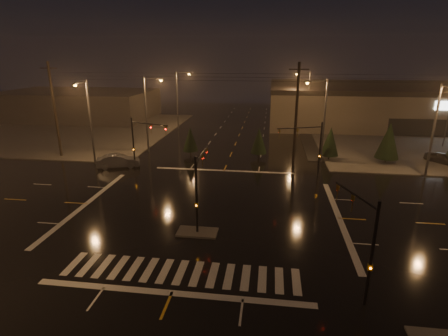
{
  "coord_description": "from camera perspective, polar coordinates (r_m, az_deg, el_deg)",
  "views": [
    {
      "loc": [
        5.1,
        -26.91,
        12.72
      ],
      "look_at": [
        1.1,
        2.79,
        3.0
      ],
      "focal_mm": 28.0,
      "sensor_mm": 36.0,
      "label": 1
    }
  ],
  "objects": [
    {
      "name": "crosswalk",
      "position": [
        22.55,
        -7.08,
        -16.51
      ],
      "size": [
        15.0,
        2.6,
        0.01
      ],
      "primitive_type": "cube",
      "color": "beige",
      "rests_on": "ground"
    },
    {
      "name": "streetlight_5",
      "position": [
        44.09,
        -21.24,
        7.74
      ],
      "size": [
        0.32,
        2.77,
        10.0
      ],
      "color": "#38383A",
      "rests_on": "ground"
    },
    {
      "name": "median_island",
      "position": [
        26.66,
        -4.37,
        -10.4
      ],
      "size": [
        3.0,
        1.6,
        0.15
      ],
      "primitive_type": "cube",
      "color": "#484640",
      "rests_on": "ground"
    },
    {
      "name": "conifer_4",
      "position": [
        44.82,
        5.72,
        4.46
      ],
      "size": [
        2.08,
        2.08,
        3.94
      ],
      "color": "black",
      "rests_on": "ground"
    },
    {
      "name": "streetlight_3",
      "position": [
        43.89,
        15.7,
        8.24
      ],
      "size": [
        2.77,
        0.32,
        10.0
      ],
      "color": "#38383A",
      "rests_on": "ground"
    },
    {
      "name": "streetlight_1",
      "position": [
        48.27,
        -12.3,
        9.33
      ],
      "size": [
        2.77,
        0.32,
        10.0
      ],
      "color": "#38383A",
      "rests_on": "ground"
    },
    {
      "name": "conifer_0",
      "position": [
        45.57,
        16.95,
        4.18
      ],
      "size": [
        2.27,
        2.27,
        4.24
      ],
      "color": "black",
      "rests_on": "ground"
    },
    {
      "name": "signal_mast_ne",
      "position": [
        38.36,
        14.07,
        3.97
      ],
      "size": [
        4.84,
        1.86,
        6.0
      ],
      "color": "black",
      "rests_on": "ground"
    },
    {
      "name": "retail_building",
      "position": [
        79.29,
        30.19,
        9.16
      ],
      "size": [
        60.2,
        28.3,
        7.2
      ],
      "color": "#6D644E",
      "rests_on": "ground"
    },
    {
      "name": "stop_bar_near",
      "position": [
        21.0,
        -8.53,
        -19.53
      ],
      "size": [
        16.0,
        0.5,
        0.01
      ],
      "primitive_type": "cube",
      "color": "beige",
      "rests_on": "ground"
    },
    {
      "name": "ground",
      "position": [
        30.2,
        -2.8,
        -6.96
      ],
      "size": [
        140.0,
        140.0,
        0.0
      ],
      "primitive_type": "plane",
      "color": "black",
      "rests_on": "ground"
    },
    {
      "name": "sidewalk_nw",
      "position": [
        68.05,
        -23.68,
        5.74
      ],
      "size": [
        36.0,
        36.0,
        0.12
      ],
      "primitive_type": "cube",
      "color": "#484640",
      "rests_on": "ground"
    },
    {
      "name": "utility_pole_0",
      "position": [
        49.51,
        -25.92,
        8.55
      ],
      "size": [
        2.2,
        0.32,
        12.0
      ],
      "color": "black",
      "rests_on": "ground"
    },
    {
      "name": "signal_mast_se",
      "position": [
        20.05,
        21.93,
        -10.16
      ],
      "size": [
        1.55,
        3.87,
        6.0
      ],
      "color": "black",
      "rests_on": "ground"
    },
    {
      "name": "utility_pole_1",
      "position": [
        41.54,
        11.7,
        8.48
      ],
      "size": [
        2.2,
        0.32,
        12.0
      ],
      "color": "black",
      "rests_on": "ground"
    },
    {
      "name": "car_parked",
      "position": [
        50.48,
        32.08,
        1.39
      ],
      "size": [
        3.77,
        4.17,
        1.37
      ],
      "primitive_type": "imported",
      "rotation": [
        0.0,
        0.0,
        0.67
      ],
      "color": "black",
      "rests_on": "ground"
    },
    {
      "name": "conifer_1",
      "position": [
        46.74,
        25.29,
        4.09
      ],
      "size": [
        2.8,
        2.8,
        5.07
      ],
      "color": "black",
      "rests_on": "ground"
    },
    {
      "name": "car_crossing",
      "position": [
        43.05,
        -16.87,
        1.12
      ],
      "size": [
        5.19,
        3.28,
        1.61
      ],
      "primitive_type": "imported",
      "rotation": [
        0.0,
        0.0,
        1.92
      ],
      "color": "#575A5F",
      "rests_on": "ground"
    },
    {
      "name": "signal_mast_nw",
      "position": [
        40.81,
        -13.55,
        4.83
      ],
      "size": [
        4.84,
        1.86,
        6.0
      ],
      "color": "black",
      "rests_on": "ground"
    },
    {
      "name": "stop_bar_far",
      "position": [
        40.31,
        0.0,
        -0.41
      ],
      "size": [
        16.0,
        0.5,
        0.01
      ],
      "primitive_type": "cube",
      "color": "beige",
      "rests_on": "ground"
    },
    {
      "name": "streetlight_2",
      "position": [
        63.43,
        -7.41,
        11.57
      ],
      "size": [
        2.77,
        0.32,
        10.0
      ],
      "color": "#38383A",
      "rests_on": "ground"
    },
    {
      "name": "streetlight_4",
      "position": [
        63.58,
        13.38,
        11.26
      ],
      "size": [
        2.77,
        0.32,
        10.0
      ],
      "color": "#38383A",
      "rests_on": "ground"
    },
    {
      "name": "signal_mast_median",
      "position": [
        25.98,
        -4.14,
        -2.27
      ],
      "size": [
        0.25,
        4.59,
        6.0
      ],
      "color": "black",
      "rests_on": "ground"
    },
    {
      "name": "sidewalk_ne",
      "position": [
        63.39,
        30.68,
        3.92
      ],
      "size": [
        36.0,
        36.0,
        0.12
      ],
      "primitive_type": "cube",
      "color": "#484640",
      "rests_on": "ground"
    },
    {
      "name": "conifer_3",
      "position": [
        45.91,
        -5.53,
        4.74
      ],
      "size": [
        2.02,
        2.02,
        3.86
      ],
      "color": "black",
      "rests_on": "ground"
    },
    {
      "name": "commercial_block",
      "position": [
        80.34,
        -22.67,
        9.52
      ],
      "size": [
        30.0,
        18.0,
        5.6
      ],
      "primitive_type": "cube",
      "color": "#3A3533",
      "rests_on": "ground"
    },
    {
      "name": "streetlight_6",
      "position": [
        42.24,
        31.3,
        5.94
      ],
      "size": [
        0.32,
        2.77,
        10.0
      ],
      "color": "#38383A",
      "rests_on": "ground"
    }
  ]
}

